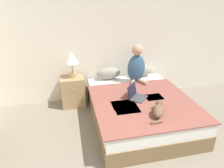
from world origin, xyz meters
The scene contains 9 objects.
wall_back centered at (0.00, 3.64, 1.27)m, with size 6.19×0.05×2.55m.
bed centered at (0.07, 2.53, 0.25)m, with size 1.68×2.08×0.50m.
pillow_near centered at (-0.29, 3.44, 0.62)m, with size 0.50×0.22×0.25m.
pillow_far centered at (0.44, 3.44, 0.62)m, with size 0.50×0.22×0.25m.
person_sitting centered at (0.22, 3.17, 0.84)m, with size 0.37×0.36×0.77m.
cat_tabby centered at (0.14, 1.91, 0.58)m, with size 0.33×0.41×0.17m.
laptop_open centered at (0.00, 2.48, 0.55)m, with size 0.40×0.40×0.24m.
nightstand centered at (-1.06, 3.37, 0.31)m, with size 0.47×0.41×0.62m.
table_lamp centered at (-1.03, 3.37, 1.00)m, with size 0.27×0.27×0.53m.
Camera 1 is at (-1.09, -0.42, 2.15)m, focal length 32.00 mm.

